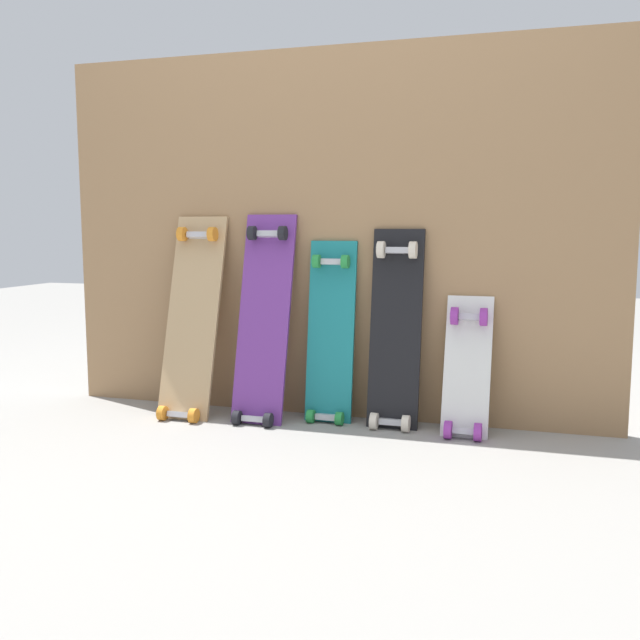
% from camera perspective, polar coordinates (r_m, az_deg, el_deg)
% --- Properties ---
extents(ground_plane, '(12.00, 12.00, 0.00)m').
position_cam_1_polar(ground_plane, '(3.12, 0.38, -7.78)').
color(ground_plane, gray).
extents(plywood_wall_panel, '(2.43, 0.04, 1.56)m').
position_cam_1_polar(plywood_wall_panel, '(3.08, 0.77, 6.71)').
color(plywood_wall_panel, '#99724C').
rests_on(plywood_wall_panel, ground).
extents(skateboard_natural, '(0.24, 0.32, 0.93)m').
position_cam_1_polar(skateboard_natural, '(3.16, -10.18, -0.31)').
color(skateboard_natural, tan).
rests_on(skateboard_natural, ground).
extents(skateboard_purple, '(0.22, 0.29, 0.94)m').
position_cam_1_polar(skateboard_purple, '(3.04, -4.55, -0.46)').
color(skateboard_purple, '#6B338C').
rests_on(skateboard_purple, ground).
extents(skateboard_teal, '(0.20, 0.17, 0.83)m').
position_cam_1_polar(skateboard_teal, '(3.02, 0.83, -1.55)').
color(skateboard_teal, '#197A7F').
rests_on(skateboard_teal, ground).
extents(skateboard_black, '(0.21, 0.20, 0.87)m').
position_cam_1_polar(skateboard_black, '(2.94, 5.99, -1.28)').
color(skateboard_black, black).
rests_on(skateboard_black, ground).
extents(skateboard_white, '(0.18, 0.24, 0.61)m').
position_cam_1_polar(skateboard_white, '(2.89, 11.60, -4.22)').
color(skateboard_white, silver).
rests_on(skateboard_white, ground).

